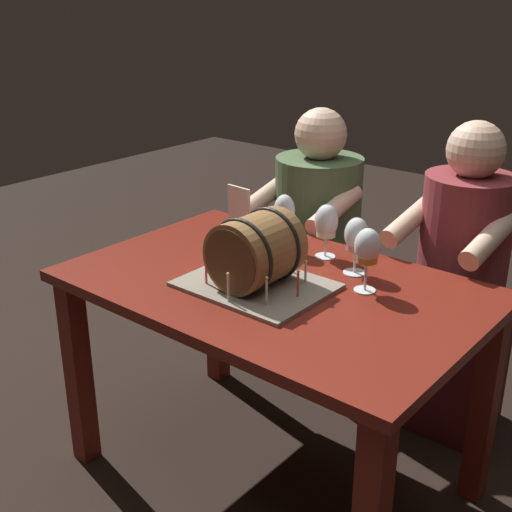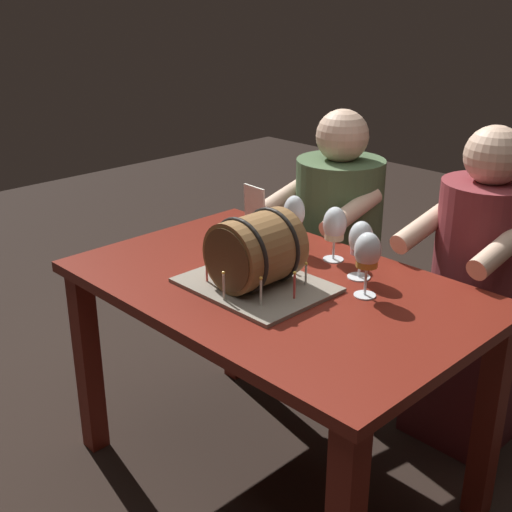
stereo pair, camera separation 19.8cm
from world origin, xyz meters
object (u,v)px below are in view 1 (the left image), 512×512
at_px(person_seated_right, 457,296).
at_px(wine_glass_red, 284,214).
at_px(menu_card, 239,208).
at_px(wine_glass_amber, 367,249).
at_px(wine_glass_rose, 356,237).
at_px(barrel_cake, 256,254).
at_px(dining_table, 274,316).
at_px(person_seated_left, 316,254).
at_px(wine_glass_white, 326,224).

bearing_deg(person_seated_right, wine_glass_red, -135.23).
bearing_deg(wine_glass_red, menu_card, 164.68).
xyz_separation_m(wine_glass_amber, wine_glass_rose, (-0.09, 0.09, -0.01)).
distance_m(barrel_cake, wine_glass_rose, 0.33).
distance_m(wine_glass_rose, person_seated_right, 0.59).
relative_size(dining_table, person_seated_right, 1.09).
bearing_deg(person_seated_left, person_seated_right, -0.03).
bearing_deg(wine_glass_amber, barrel_cake, -145.42).
bearing_deg(barrel_cake, wine_glass_red, 112.46).
xyz_separation_m(wine_glass_rose, person_seated_right, (0.16, 0.47, -0.32)).
relative_size(wine_glass_red, person_seated_right, 0.17).
xyz_separation_m(dining_table, wine_glass_white, (0.01, 0.27, 0.23)).
bearing_deg(menu_card, person_seated_left, 80.18).
distance_m(barrel_cake, person_seated_left, 0.86).
height_order(dining_table, wine_glass_red, wine_glass_red).
relative_size(wine_glass_rose, menu_card, 1.15).
xyz_separation_m(menu_card, person_seated_right, (0.72, 0.38, -0.28)).
height_order(barrel_cake, wine_glass_amber, barrel_cake).
distance_m(wine_glass_red, wine_glass_amber, 0.41).
relative_size(wine_glass_amber, wine_glass_rose, 1.07).
relative_size(wine_glass_rose, person_seated_left, 0.16).
relative_size(wine_glass_rose, wine_glass_white, 1.01).
height_order(barrel_cake, menu_card, barrel_cake).
height_order(wine_glass_red, person_seated_left, person_seated_left).
relative_size(wine_glass_amber, person_seated_right, 0.17).
bearing_deg(wine_glass_red, person_seated_right, 44.77).
relative_size(menu_card, person_seated_right, 0.14).
relative_size(wine_glass_red, wine_glass_rose, 1.07).
xyz_separation_m(menu_card, person_seated_left, (0.09, 0.38, -0.28)).
xyz_separation_m(wine_glass_red, person_seated_left, (-0.17, 0.45, -0.33)).
height_order(barrel_cake, wine_glass_red, barrel_cake).
xyz_separation_m(wine_glass_rose, wine_glass_white, (-0.15, 0.06, -0.00)).
xyz_separation_m(wine_glass_red, menu_card, (-0.26, 0.07, -0.05)).
xyz_separation_m(wine_glass_white, person_seated_left, (-0.32, 0.41, -0.31)).
bearing_deg(wine_glass_red, dining_table, -58.60).
relative_size(dining_table, person_seated_left, 1.11).
distance_m(wine_glass_white, menu_card, 0.41).
xyz_separation_m(barrel_cake, menu_card, (-0.39, 0.37, -0.03)).
bearing_deg(menu_card, wine_glass_red, -11.25).
relative_size(dining_table, menu_card, 7.89).
height_order(dining_table, wine_glass_white, wine_glass_white).
bearing_deg(wine_glass_rose, person_seated_left, 134.77).
relative_size(dining_table, wine_glass_white, 6.90).
bearing_deg(wine_glass_white, barrel_cake, -94.16).
bearing_deg(person_seated_right, wine_glass_white, -126.52).
distance_m(barrel_cake, wine_glass_amber, 0.33).
bearing_deg(wine_glass_amber, dining_table, -154.41).
bearing_deg(dining_table, person_seated_left, 114.59).
height_order(menu_card, person_seated_left, person_seated_left).
distance_m(wine_glass_red, person_seated_right, 0.72).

